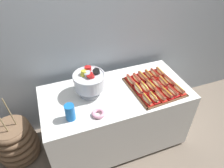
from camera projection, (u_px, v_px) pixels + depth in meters
ground_plane at (115, 138)px, 2.54m from camera, size 10.00×10.00×0.00m
back_wall at (98, 22)px, 2.12m from camera, size 6.00×0.10×2.60m
buffet_table at (116, 116)px, 2.29m from camera, size 1.52×0.74×0.76m
floor_vase at (16, 141)px, 2.23m from camera, size 0.46×0.46×0.97m
serving_tray at (154, 87)px, 2.12m from camera, size 0.51×0.55×0.01m
hot_dog_0 at (147, 100)px, 1.93m from camera, size 0.07×0.17×0.06m
hot_dog_1 at (154, 98)px, 1.95m from camera, size 0.07×0.16×0.06m
hot_dog_2 at (160, 95)px, 1.97m from camera, size 0.07×0.18×0.06m
hot_dog_3 at (167, 93)px, 2.00m from camera, size 0.08×0.17×0.06m
hot_dog_4 at (173, 91)px, 2.02m from camera, size 0.08×0.16×0.06m
hot_dog_5 at (179, 89)px, 2.04m from camera, size 0.08×0.17×0.06m
hot_dog_6 at (138, 89)px, 2.04m from camera, size 0.06×0.17×0.06m
hot_dog_7 at (145, 87)px, 2.07m from camera, size 0.07×0.18×0.06m
hot_dog_8 at (151, 86)px, 2.09m from camera, size 0.08×0.19×0.06m
hot_dog_9 at (157, 84)px, 2.12m from camera, size 0.08×0.18×0.06m
hot_dog_10 at (163, 82)px, 2.14m from camera, size 0.06×0.17×0.06m
hot_dog_11 at (169, 80)px, 2.16m from camera, size 0.08×0.19×0.06m
hot_dog_12 at (131, 80)px, 2.16m from camera, size 0.07×0.18×0.06m
hot_dog_13 at (137, 79)px, 2.19m from camera, size 0.07×0.16×0.06m
hot_dog_14 at (143, 77)px, 2.21m from camera, size 0.08×0.19×0.06m
hot_dog_15 at (149, 75)px, 2.23m from camera, size 0.07×0.16×0.07m
hot_dog_16 at (155, 73)px, 2.26m from camera, size 0.07×0.17×0.06m
hot_dog_17 at (160, 72)px, 2.28m from camera, size 0.06×0.16×0.06m
punch_bowl at (89, 81)px, 1.95m from camera, size 0.31×0.31×0.28m
cup_stack at (70, 112)px, 1.74m from camera, size 0.09×0.09×0.16m
donut at (98, 114)px, 1.81m from camera, size 0.12×0.12×0.03m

